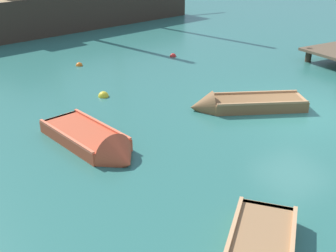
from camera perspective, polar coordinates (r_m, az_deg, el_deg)
ground_plane at (r=14.59m, az=17.45°, el=1.79°), size 120.00×120.00×0.00m
sailing_ship at (r=28.51m, az=-11.81°, el=14.96°), size 17.79×6.87×11.74m
rowboat_outer_left at (r=11.69m, az=-9.70°, el=-2.54°), size 1.99×3.74×1.20m
rowboat_near_dock at (r=14.37m, az=9.79°, el=2.77°), size 3.98×2.61×1.07m
buoy_red at (r=20.59m, az=0.68°, el=9.46°), size 0.31×0.31×0.31m
buoy_yellow at (r=15.49m, az=-8.78°, el=3.99°), size 0.39×0.39×0.39m
buoy_orange at (r=19.49m, az=-12.00°, el=8.05°), size 0.30×0.30×0.30m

